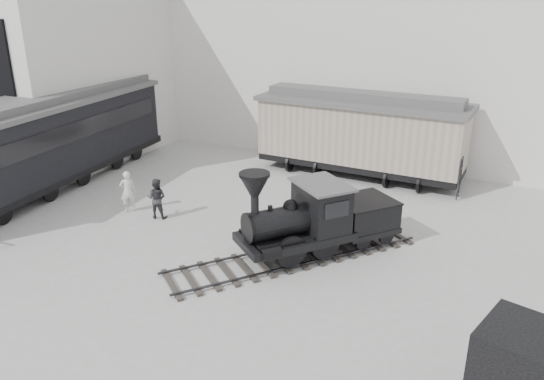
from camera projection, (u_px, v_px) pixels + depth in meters
The scene contains 9 objects.
ground at pixel (219, 298), 15.17m from camera, with size 90.00×90.00×0.00m, color #9E9E9B.
north_wall at pixel (373, 49), 25.86m from camera, with size 34.00×2.51×11.00m.
west_pavilion at pixel (76, 67), 27.83m from camera, with size 7.00×12.11×9.00m.
locomotive at pixel (313, 223), 17.32m from camera, with size 6.94×7.96×3.07m.
boxcar at pixel (361, 132), 24.55m from camera, with size 9.81×3.43×3.97m.
passenger_coach at pixel (49, 140), 23.13m from camera, with size 4.24×14.54×3.84m.
visitor_a at pixel (128, 191), 20.85m from camera, with size 0.61×0.40×1.67m, color silver.
visitor_b at pixel (157, 198), 20.28m from camera, with size 0.77×0.60×1.58m, color #303034.
coal_hopper at pixel (534, 370), 10.15m from camera, with size 2.40×2.15×2.21m.
Camera 1 is at (7.01, -11.17, 8.25)m, focal length 35.00 mm.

